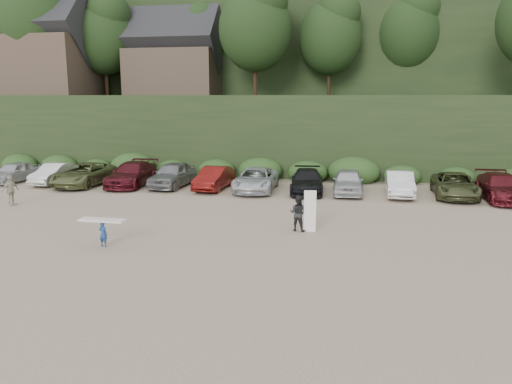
# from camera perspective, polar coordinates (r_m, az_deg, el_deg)

# --- Properties ---
(ground) EXTENTS (120.00, 120.00, 0.00)m
(ground) POSITION_cam_1_polar(r_m,az_deg,el_deg) (21.84, -0.27, -4.86)
(ground) COLOR tan
(ground) RESTS_ON ground
(hillside_backdrop) EXTENTS (90.00, 41.50, 28.00)m
(hillside_backdrop) POSITION_cam_1_polar(r_m,az_deg,el_deg) (56.95, 6.78, 16.16)
(hillside_backdrop) COLOR black
(hillside_backdrop) RESTS_ON ground
(parked_cars) EXTENTS (39.46, 6.04, 1.65)m
(parked_cars) POSITION_cam_1_polar(r_m,az_deg,el_deg) (31.41, 2.72, 1.40)
(parked_cars) COLOR #B3B3B8
(parked_cars) RESTS_ON ground
(distant_walker) EXTENTS (0.67, 1.06, 1.68)m
(distant_walker) POSITION_cam_1_polar(r_m,az_deg,el_deg) (30.51, -26.26, 0.16)
(distant_walker) COLOR #AEAA94
(distant_walker) RESTS_ON ground
(child_surfer) EXTENTS (1.88, 0.56, 1.12)m
(child_surfer) POSITION_cam_1_polar(r_m,az_deg,el_deg) (20.86, -17.10, -3.94)
(child_surfer) COLOR navy
(child_surfer) RESTS_ON ground
(adult_surfer) EXTENTS (1.27, 0.79, 1.90)m
(adult_surfer) POSITION_cam_1_polar(r_m,az_deg,el_deg) (22.28, 4.95, -2.41)
(adult_surfer) COLOR black
(adult_surfer) RESTS_ON ground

